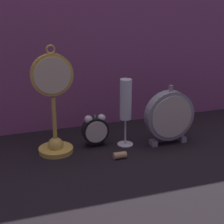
{
  "coord_description": "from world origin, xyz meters",
  "views": [
    {
      "loc": [
        -0.38,
        -1.03,
        0.54
      ],
      "look_at": [
        0.0,
        0.08,
        0.13
      ],
      "focal_mm": 60.0,
      "sensor_mm": 36.0,
      "label": 1
    }
  ],
  "objects_px": {
    "pocket_watch_on_stand": "(54,111)",
    "mantel_clock_silver": "(169,116)",
    "alarm_clock_twin_bell": "(95,129)",
    "champagne_flute": "(126,104)",
    "wine_cork": "(121,156)"
  },
  "relations": [
    {
      "from": "pocket_watch_on_stand",
      "to": "wine_cork",
      "type": "height_order",
      "value": "pocket_watch_on_stand"
    },
    {
      "from": "mantel_clock_silver",
      "to": "wine_cork",
      "type": "distance_m",
      "value": 0.23
    },
    {
      "from": "pocket_watch_on_stand",
      "to": "mantel_clock_silver",
      "type": "distance_m",
      "value": 0.4
    },
    {
      "from": "alarm_clock_twin_bell",
      "to": "mantel_clock_silver",
      "type": "relative_size",
      "value": 0.54
    },
    {
      "from": "champagne_flute",
      "to": "wine_cork",
      "type": "distance_m",
      "value": 0.18
    },
    {
      "from": "champagne_flute",
      "to": "wine_cork",
      "type": "height_order",
      "value": "champagne_flute"
    },
    {
      "from": "pocket_watch_on_stand",
      "to": "champagne_flute",
      "type": "xyz_separation_m",
      "value": [
        0.24,
        -0.02,
        0.0
      ]
    },
    {
      "from": "pocket_watch_on_stand",
      "to": "wine_cork",
      "type": "xyz_separation_m",
      "value": [
        0.19,
        -0.12,
        -0.13
      ]
    },
    {
      "from": "champagne_flute",
      "to": "mantel_clock_silver",
      "type": "bearing_deg",
      "value": -14.84
    },
    {
      "from": "alarm_clock_twin_bell",
      "to": "mantel_clock_silver",
      "type": "bearing_deg",
      "value": -13.55
    },
    {
      "from": "pocket_watch_on_stand",
      "to": "wine_cork",
      "type": "relative_size",
      "value": 8.62
    },
    {
      "from": "pocket_watch_on_stand",
      "to": "mantel_clock_silver",
      "type": "relative_size",
      "value": 1.7
    },
    {
      "from": "pocket_watch_on_stand",
      "to": "alarm_clock_twin_bell",
      "type": "height_order",
      "value": "pocket_watch_on_stand"
    },
    {
      "from": "champagne_flute",
      "to": "wine_cork",
      "type": "xyz_separation_m",
      "value": [
        -0.05,
        -0.1,
        -0.14
      ]
    },
    {
      "from": "pocket_watch_on_stand",
      "to": "wine_cork",
      "type": "bearing_deg",
      "value": -31.48
    }
  ]
}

